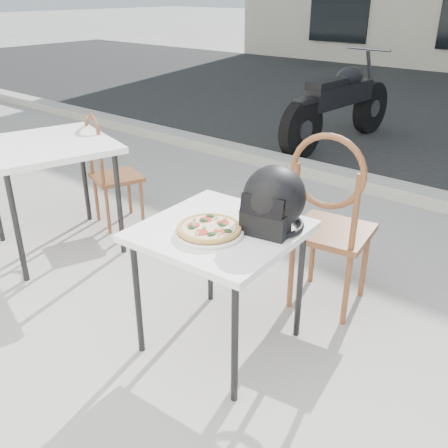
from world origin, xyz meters
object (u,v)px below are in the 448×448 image
Objects in this scene: cafe_table_main at (220,239)px; cafe_chair_side at (107,165)px; plate at (209,232)px; motorcycle at (340,105)px; pizza at (209,228)px; helmet at (273,202)px; cafe_chair_main at (330,215)px; cafe_table_side at (47,153)px.

cafe_table_main is 0.84× the size of cafe_chair_side.
motorcycle is at bearing 109.10° from plate.
cafe_table_main is 4.08m from motorcycle.
pizza is 0.33m from helmet.
cafe_table_side is (-1.89, -0.54, 0.11)m from cafe_chair_main.
helmet is at bearing 1.95° from cafe_table_side.
cafe_chair_main reaches higher than cafe_chair_side.
cafe_chair_main is (0.06, 0.48, -0.22)m from helmet.
helmet is at bearing 52.64° from pizza.
motorcycle is (-1.61, 3.21, -0.13)m from cafe_chair_main.
cafe_table_main is 0.74× the size of cafe_table_side.
motorcycle is at bearing 102.18° from helmet.
cafe_chair_main is at bearing 16.03° from cafe_table_side.
pizza is at bearing 56.73° from plate.
helmet reaches higher than cafe_table_side.
pizza is 0.35× the size of cafe_chair_main.
cafe_table_side reaches higher than cafe_table_main.
cafe_chair_side reaches higher than pizza.
plate is at bearing 177.45° from cafe_chair_side.
plate is 0.43× the size of cafe_chair_side.
pizza is at bearing 177.46° from cafe_chair_side.
plate is at bearing -66.85° from motorcycle.
cafe_table_side is at bearing -90.23° from motorcycle.
cafe_chair_main reaches higher than cafe_table_main.
cafe_table_side is at bearing 176.54° from cafe_table_main.
cafe_table_main is at bearing 92.50° from plate.
cafe_chair_side is at bearing 157.73° from plate.
pizza is 0.17× the size of motorcycle.
cafe_chair_side is at bearing -90.90° from motorcycle.
cafe_chair_side is (-1.64, 0.67, -0.19)m from plate.
pizza is 0.37× the size of cafe_table_side.
cafe_table_main is at bearing -179.96° from cafe_chair_side.
helmet is (0.19, 0.25, 0.10)m from pizza.
helmet is at bearing 52.65° from plate.
motorcycle reaches higher than cafe_table_main.
cafe_chair_side reaches higher than cafe_table_main.
plate is 0.18× the size of motorcycle.
helmet is 0.33× the size of cafe_chair_main.
helmet reaches higher than cafe_table_main.
cafe_chair_main reaches higher than cafe_table_side.
motorcycle reaches higher than cafe_chair_side.
cafe_table_main is 0.35× the size of motorcycle.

